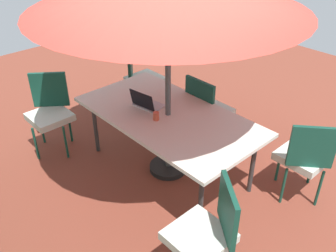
% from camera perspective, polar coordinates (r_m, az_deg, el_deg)
% --- Properties ---
extents(ground_plane, '(10.00, 10.00, 0.02)m').
position_cam_1_polar(ground_plane, '(4.45, -0.00, -6.78)').
color(ground_plane, brown).
extents(dining_table, '(2.08, 1.10, 0.76)m').
position_cam_1_polar(dining_table, '(4.03, -0.00, 1.26)').
color(dining_table, silver).
rests_on(dining_table, ground_plane).
extents(chair_northwest, '(0.58, 0.58, 0.98)m').
position_cam_1_polar(chair_northwest, '(3.02, 6.08, -15.84)').
color(chair_northwest, silver).
rests_on(chair_northwest, ground_plane).
extents(chair_southwest, '(0.58, 0.59, 0.98)m').
position_cam_1_polar(chair_southwest, '(3.99, 20.47, -4.24)').
color(chair_southwest, silver).
rests_on(chair_southwest, ground_plane).
extents(chair_northeast, '(0.58, 0.58, 0.98)m').
position_cam_1_polar(chair_northeast, '(4.74, -17.82, 2.40)').
color(chair_northeast, silver).
rests_on(chair_northeast, ground_plane).
extents(chair_southeast, '(0.58, 0.59, 0.98)m').
position_cam_1_polar(chair_southeast, '(5.42, -4.20, 7.74)').
color(chair_southeast, silver).
rests_on(chair_southeast, ground_plane).
extents(chair_south, '(0.46, 0.46, 0.98)m').
position_cam_1_polar(chair_south, '(4.56, 6.04, 2.67)').
color(chair_south, silver).
rests_on(chair_south, ground_plane).
extents(laptop, '(0.35, 0.29, 0.21)m').
position_cam_1_polar(laptop, '(4.13, -3.38, 3.54)').
color(laptop, '#B7B7BC').
rests_on(laptop, dining_table).
extents(cup, '(0.07, 0.07, 0.09)m').
position_cam_1_polar(cup, '(3.88, -1.84, 1.54)').
color(cup, '#CC4C33').
rests_on(cup, dining_table).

